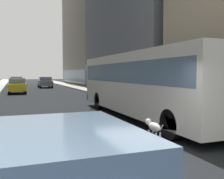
{
  "coord_description": "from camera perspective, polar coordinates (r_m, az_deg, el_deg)",
  "views": [
    {
      "loc": [
        -3.01,
        -4.9,
        2.13
      ],
      "look_at": [
        1.12,
        6.18,
        1.4
      ],
      "focal_mm": 41.86,
      "sensor_mm": 36.0,
      "label": 1
    }
  ],
  "objects": [
    {
      "name": "dalmatian_dog",
      "position": [
        8.06,
        9.02,
        -8.1
      ],
      "size": [
        0.22,
        0.96,
        0.72
      ],
      "color": "white",
      "rests_on": "ground"
    },
    {
      "name": "building_right_far",
      "position": [
        53.26,
        -4.07,
        11.59
      ],
      "size": [
        8.69,
        21.61,
        19.2
      ],
      "color": "gray",
      "rests_on": "ground"
    },
    {
      "name": "pedestrian_with_handbag",
      "position": [
        14.34,
        14.3,
        -1.04
      ],
      "size": [
        0.45,
        0.34,
        1.69
      ],
      "color": "#1E1E2D",
      "rests_on": "sidewalk_right"
    },
    {
      "name": "transit_bus",
      "position": [
        12.67,
        6.87,
        1.91
      ],
      "size": [
        2.78,
        11.53,
        3.05
      ],
      "color": "silver",
      "rests_on": "ground"
    },
    {
      "name": "car_yellow_taxi",
      "position": [
        29.53,
        -20.01,
        0.79
      ],
      "size": [
        1.76,
        4.07,
        1.62
      ],
      "color": "yellow",
      "rests_on": "ground"
    },
    {
      "name": "ground_plane",
      "position": [
        40.07,
        -16.11,
        0.36
      ],
      "size": [
        120.0,
        120.0,
        0.0
      ],
      "primitive_type": "plane",
      "color": "black"
    },
    {
      "name": "car_silver_sedan",
      "position": [
        42.79,
        -20.16,
        1.58
      ],
      "size": [
        1.81,
        4.69,
        1.62
      ],
      "color": "#B7BABF",
      "rests_on": "ground"
    },
    {
      "name": "car_grey_wagon",
      "position": [
        40.05,
        -14.4,
        1.56
      ],
      "size": [
        1.84,
        4.15,
        1.62
      ],
      "color": "slate",
      "rests_on": "ground"
    },
    {
      "name": "sidewalk_right",
      "position": [
        40.9,
        -8.12,
        0.63
      ],
      "size": [
        2.4,
        110.0,
        0.15
      ],
      "primitive_type": "cube",
      "color": "#ADA89E",
      "rests_on": "ground"
    }
  ]
}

